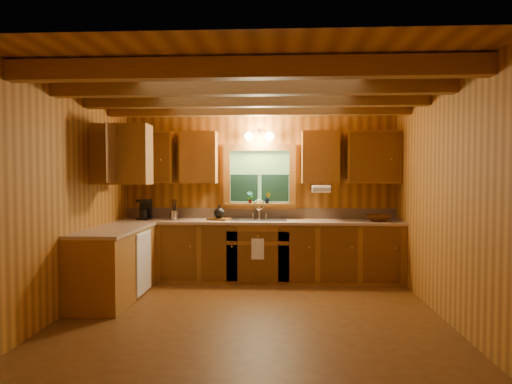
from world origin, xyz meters
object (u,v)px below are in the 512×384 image
Objects in this scene: coffee_maker at (145,210)px; wicker_basket at (378,218)px; sink at (259,223)px; cutting_board at (219,219)px.

coffee_maker reaches higher than wicker_basket.
sink is 1.74m from coffee_maker.
coffee_maker is 0.99× the size of cutting_board.
cutting_board is (-0.59, -0.03, 0.06)m from sink.
sink is 2.66× the size of coffee_maker.
cutting_board is 0.83× the size of wicker_basket.
wicker_basket reaches higher than cutting_board.
coffee_maker is at bearing 179.87° from sink.
sink is 0.60m from cutting_board.
coffee_maker reaches higher than sink.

